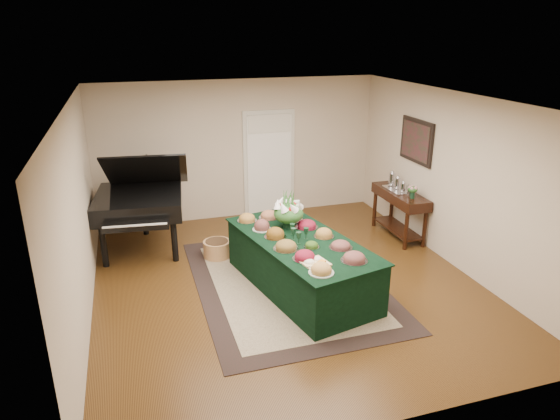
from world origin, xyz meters
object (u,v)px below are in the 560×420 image
object	(u,v)px
grand_piano	(140,201)
mahogany_sideboard	(400,202)
buffet_table	(301,264)
floral_centerpiece	(289,210)

from	to	relation	value
grand_piano	mahogany_sideboard	size ratio (longest dim) A/B	1.35
buffet_table	grand_piano	size ratio (longest dim) A/B	1.51
mahogany_sideboard	buffet_table	bearing A→B (deg)	-150.66
grand_piano	mahogany_sideboard	world-z (taller)	grand_piano
buffet_table	floral_centerpiece	world-z (taller)	floral_centerpiece
floral_centerpiece	grand_piano	world-z (taller)	grand_piano
mahogany_sideboard	floral_centerpiece	bearing A→B (deg)	-160.95
grand_piano	mahogany_sideboard	xyz separation A→B (m)	(4.46, -0.78, -0.21)
floral_centerpiece	grand_piano	distance (m)	2.64
buffet_table	mahogany_sideboard	distance (m)	2.70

